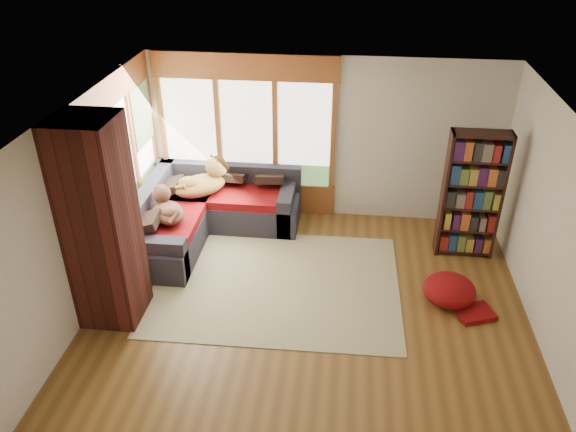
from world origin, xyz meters
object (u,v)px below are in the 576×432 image
(bookshelf, at_px, (472,196))
(pouf, at_px, (449,289))
(area_rug, at_px, (276,283))
(dog_tan, at_px, (204,181))
(brick_chimney, at_px, (101,224))
(sectional_sofa, at_px, (192,214))
(dog_brindle, at_px, (166,208))

(bookshelf, distance_m, pouf, 1.46)
(area_rug, height_order, dog_tan, dog_tan)
(brick_chimney, distance_m, sectional_sofa, 2.32)
(sectional_sofa, xyz_separation_m, dog_brindle, (-0.17, -0.62, 0.42))
(bookshelf, distance_m, dog_brindle, 4.30)
(bookshelf, bearing_deg, dog_tan, 174.92)
(brick_chimney, distance_m, area_rug, 2.46)
(brick_chimney, height_order, dog_tan, brick_chimney)
(brick_chimney, xyz_separation_m, dog_brindle, (0.27, 1.43, -0.57))
(brick_chimney, xyz_separation_m, dog_tan, (0.62, 2.25, -0.52))
(pouf, relative_size, dog_brindle, 0.85)
(brick_chimney, height_order, dog_brindle, brick_chimney)
(bookshelf, xyz_separation_m, dog_tan, (-3.92, 0.35, -0.17))
(bookshelf, height_order, dog_tan, bookshelf)
(brick_chimney, relative_size, area_rug, 0.79)
(pouf, height_order, dog_tan, dog_tan)
(area_rug, height_order, dog_brindle, dog_brindle)
(brick_chimney, bearing_deg, dog_brindle, 79.26)
(dog_tan, distance_m, dog_brindle, 0.89)
(bookshelf, bearing_deg, dog_brindle, -173.74)
(brick_chimney, height_order, sectional_sofa, brick_chimney)
(pouf, bearing_deg, brick_chimney, -170.43)
(dog_brindle, bearing_deg, area_rug, -144.36)
(brick_chimney, bearing_deg, pouf, 9.57)
(sectional_sofa, bearing_deg, bookshelf, -4.09)
(area_rug, bearing_deg, dog_brindle, 159.74)
(brick_chimney, xyz_separation_m, area_rug, (1.92, 0.82, -1.29))
(sectional_sofa, bearing_deg, area_rug, -41.74)
(bookshelf, xyz_separation_m, dog_brindle, (-4.27, -0.47, -0.22))
(bookshelf, relative_size, pouf, 2.83)
(bookshelf, bearing_deg, pouf, -106.43)
(brick_chimney, distance_m, dog_tan, 2.39)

